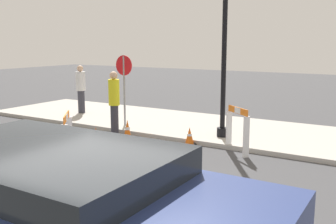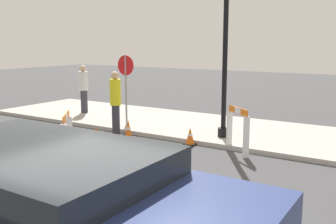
# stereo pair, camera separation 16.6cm
# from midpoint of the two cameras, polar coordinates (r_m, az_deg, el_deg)

# --- Properties ---
(ground_plane) EXTENTS (60.00, 60.00, 0.00)m
(ground_plane) POSITION_cam_midpoint_polar(r_m,az_deg,el_deg) (6.37, -11.16, -14.36)
(ground_plane) COLOR #424244
(sidewalk_slab) EXTENTS (18.00, 3.65, 0.12)m
(sidewalk_slab) POSITION_cam_midpoint_polar(r_m,az_deg,el_deg) (11.57, 10.43, -2.84)
(sidewalk_slab) COLOR #ADA89E
(sidewalk_slab) RESTS_ON ground_plane
(stop_sign) EXTENTS (0.60, 0.06, 2.12)m
(stop_sign) POSITION_cam_midpoint_polar(r_m,az_deg,el_deg) (11.88, -6.79, 4.83)
(stop_sign) COLOR gray
(stop_sign) RESTS_ON sidewalk_slab
(barricade_0) EXTENTS (0.66, 0.76, 1.12)m
(barricade_0) POSITION_cam_midpoint_polar(r_m,az_deg,el_deg) (8.72, -14.94, -3.57)
(barricade_0) COLOR white
(barricade_0) RESTS_ON ground_plane
(barricade_1) EXTENTS (0.75, 0.62, 1.11)m
(barricade_1) POSITION_cam_midpoint_polar(r_m,az_deg,el_deg) (9.45, 9.54, -2.39)
(barricade_1) COLOR white
(barricade_1) RESTS_ON ground_plane
(traffic_cone_0) EXTENTS (0.30, 0.30, 0.47)m
(traffic_cone_0) POSITION_cam_midpoint_polar(r_m,az_deg,el_deg) (10.12, 2.67, -3.60)
(traffic_cone_0) COLOR black
(traffic_cone_0) RESTS_ON ground_plane
(traffic_cone_1) EXTENTS (0.30, 0.30, 0.57)m
(traffic_cone_1) POSITION_cam_midpoint_polar(r_m,az_deg,el_deg) (10.64, -6.35, -2.69)
(traffic_cone_1) COLOR black
(traffic_cone_1) RESTS_ON ground_plane
(traffic_cone_2) EXTENTS (0.30, 0.30, 0.64)m
(traffic_cone_2) POSITION_cam_midpoint_polar(r_m,az_deg,el_deg) (9.55, -10.87, -4.08)
(traffic_cone_2) COLOR black
(traffic_cone_2) RESTS_ON ground_plane
(person_worker) EXTENTS (0.42, 0.42, 1.82)m
(person_worker) POSITION_cam_midpoint_polar(r_m,az_deg,el_deg) (11.14, -8.25, 1.64)
(person_worker) COLOR #33333D
(person_worker) RESTS_ON ground_plane
(person_pedestrian) EXTENTS (0.47, 0.47, 1.69)m
(person_pedestrian) POSITION_cam_midpoint_polar(r_m,az_deg,el_deg) (14.32, -12.87, 3.50)
(person_pedestrian) COLOR #33333D
(person_pedestrian) RESTS_ON sidewalk_slab
(parked_car_1) EXTENTS (4.48, 1.93, 1.67)m
(parked_car_1) POSITION_cam_midpoint_polar(r_m,az_deg,el_deg) (4.05, -18.40, -14.83)
(parked_car_1) COLOR navy
(parked_car_1) RESTS_ON ground_plane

